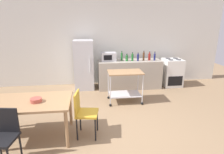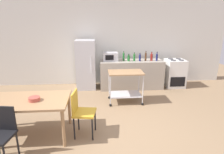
# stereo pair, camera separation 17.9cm
# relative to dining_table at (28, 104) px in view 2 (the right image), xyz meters

# --- Properties ---
(ground_plane) EXTENTS (12.00, 12.00, 0.00)m
(ground_plane) POSITION_rel_dining_table_xyz_m (1.50, -0.05, -0.67)
(ground_plane) COLOR #8C7051
(back_wall) EXTENTS (8.40, 0.12, 2.90)m
(back_wall) POSITION_rel_dining_table_xyz_m (1.50, 3.15, 0.78)
(back_wall) COLOR silver
(back_wall) RESTS_ON ground_plane
(kitchen_counter) EXTENTS (2.00, 0.64, 0.90)m
(kitchen_counter) POSITION_rel_dining_table_xyz_m (2.40, 2.55, -0.22)
(kitchen_counter) COLOR #A89E8E
(kitchen_counter) RESTS_ON ground_plane
(dining_table) EXTENTS (1.50, 0.90, 0.75)m
(dining_table) POSITION_rel_dining_table_xyz_m (0.00, 0.00, 0.00)
(dining_table) COLOR #A37A51
(dining_table) RESTS_ON ground_plane
(chair_black) EXTENTS (0.46, 0.46, 0.89)m
(chair_black) POSITION_rel_dining_table_xyz_m (-0.20, -0.67, -0.15)
(chair_black) COLOR black
(chair_black) RESTS_ON ground_plane
(chair_mustard) EXTENTS (0.45, 0.45, 0.89)m
(chair_mustard) POSITION_rel_dining_table_xyz_m (0.98, -0.05, -0.15)
(chair_mustard) COLOR gold
(chair_mustard) RESTS_ON ground_plane
(stove_oven) EXTENTS (0.60, 0.61, 0.92)m
(stove_oven) POSITION_rel_dining_table_xyz_m (3.85, 2.56, -0.22)
(stove_oven) COLOR white
(stove_oven) RESTS_ON ground_plane
(refrigerator) EXTENTS (0.60, 0.63, 1.55)m
(refrigerator) POSITION_rel_dining_table_xyz_m (0.95, 2.65, 0.10)
(refrigerator) COLOR silver
(refrigerator) RESTS_ON ground_plane
(kitchen_cart) EXTENTS (0.91, 0.57, 0.85)m
(kitchen_cart) POSITION_rel_dining_table_xyz_m (2.04, 1.42, -0.10)
(kitchen_cart) COLOR #A37A51
(kitchen_cart) RESTS_ON ground_plane
(microwave) EXTENTS (0.46, 0.35, 0.26)m
(microwave) POSITION_rel_dining_table_xyz_m (1.73, 2.60, 0.36)
(microwave) COLOR silver
(microwave) RESTS_ON kitchen_counter
(bottle_soda) EXTENTS (0.06, 0.06, 0.30)m
(bottle_soda) POSITION_rel_dining_table_xyz_m (2.14, 2.58, 0.36)
(bottle_soda) COLOR #1E6628
(bottle_soda) RESTS_ON kitchen_counter
(bottle_vinegar) EXTENTS (0.08, 0.08, 0.23)m
(bottle_vinegar) POSITION_rel_dining_table_xyz_m (2.29, 2.49, 0.32)
(bottle_vinegar) COLOR #1E6628
(bottle_vinegar) RESTS_ON kitchen_counter
(bottle_olive_oil) EXTENTS (0.07, 0.07, 0.27)m
(bottle_olive_oil) POSITION_rel_dining_table_xyz_m (2.47, 2.49, 0.34)
(bottle_olive_oil) COLOR #1E6628
(bottle_olive_oil) RESTS_ON kitchen_counter
(bottle_hot_sauce) EXTENTS (0.06, 0.06, 0.26)m
(bottle_hot_sauce) POSITION_rel_dining_table_xyz_m (2.64, 2.46, 0.34)
(bottle_hot_sauce) COLOR navy
(bottle_hot_sauce) RESTS_ON kitchen_counter
(bottle_sesame_oil) EXTENTS (0.06, 0.06, 0.31)m
(bottle_sesame_oil) POSITION_rel_dining_table_xyz_m (2.83, 2.49, 0.36)
(bottle_sesame_oil) COLOR #4C2D19
(bottle_sesame_oil) RESTS_ON kitchen_counter
(bottle_wine) EXTENTS (0.08, 0.08, 0.28)m
(bottle_wine) POSITION_rel_dining_table_xyz_m (3.02, 2.51, 0.34)
(bottle_wine) COLOR maroon
(bottle_wine) RESTS_ON kitchen_counter
(bottle_soy_sauce) EXTENTS (0.06, 0.06, 0.28)m
(bottle_soy_sauce) POSITION_rel_dining_table_xyz_m (3.18, 2.47, 0.34)
(bottle_soy_sauce) COLOR navy
(bottle_soy_sauce) RESTS_ON kitchen_counter
(fruit_bowl) EXTENTS (0.20, 0.20, 0.07)m
(fruit_bowl) POSITION_rel_dining_table_xyz_m (0.15, -0.05, 0.11)
(fruit_bowl) COLOR #B24C3F
(fruit_bowl) RESTS_ON dining_table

